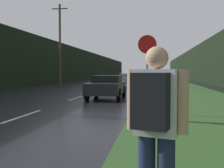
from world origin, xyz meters
The scene contains 12 objects.
grass_verge centered at (6.76, 40.00, 0.01)m, with size 6.00×240.00×0.02m, color #2D5123.
lane_stripe_b centered at (0.00, 8.89, 0.00)m, with size 0.12×3.00×0.01m, color silver.
lane_stripe_c centered at (0.00, 15.89, 0.00)m, with size 0.12×3.00×0.01m, color silver.
lane_stripe_d centered at (0.00, 22.89, 0.00)m, with size 0.12×3.00×0.01m, color silver.
lane_stripe_e centered at (0.00, 29.89, 0.00)m, with size 0.12×3.00×0.01m, color silver.
treeline_far_side centered at (-9.76, 50.00, 2.94)m, with size 2.00×140.00×5.88m, color black.
treeline_near_side centered at (12.76, 50.00, 3.00)m, with size 2.00×140.00×5.99m, color black.
utility_pole_far centered at (-5.71, 29.79, 4.69)m, with size 1.80×0.24×9.10m.
stop_sign centered at (4.37, 9.94, 1.80)m, with size 0.68×0.07×2.93m.
hitchhiker_with_backpack centered at (4.61, 2.31, 1.05)m, with size 0.61×0.52×1.83m.
car_passing_near centered at (1.88, 15.83, 0.71)m, with size 1.97×4.19×1.36m.
car_passing_far centered at (1.88, 29.32, 0.73)m, with size 1.92×4.35×1.42m.
Camera 1 is at (4.58, -0.51, 1.57)m, focal length 45.00 mm.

